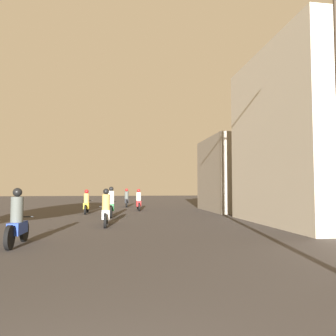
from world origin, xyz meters
name	(u,v)px	position (x,y,z in m)	size (l,w,h in m)	color
motorcycle_blue	(17,223)	(-2.28, 8.12, 0.62)	(0.60, 1.93, 1.56)	black
motorcycle_white	(106,211)	(-0.08, 12.33, 0.62)	(0.60, 1.97, 1.53)	black
motorcycle_green	(111,205)	(0.03, 16.51, 0.65)	(0.60, 2.16, 1.62)	black
motorcycle_yellow	(87,204)	(-1.49, 18.92, 0.58)	(0.60, 2.02, 1.45)	black
motorcycle_red	(139,202)	(1.77, 21.18, 0.59)	(0.60, 2.01, 1.47)	black
motorcycle_black	(127,199)	(1.04, 25.37, 0.60)	(0.60, 1.92, 1.48)	black
building_right_near	(313,137)	(8.82, 11.76, 3.75)	(4.79, 7.47, 7.51)	beige
building_right_far	(242,175)	(8.67, 19.86, 2.44)	(4.76, 5.84, 4.88)	gray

